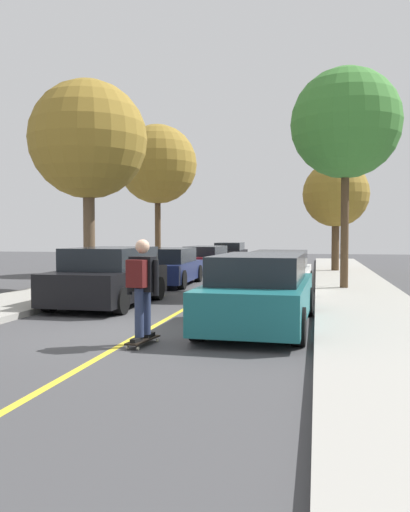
{
  "coord_description": "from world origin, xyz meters",
  "views": [
    {
      "loc": [
        3.13,
        -9.15,
        1.83
      ],
      "look_at": [
        0.09,
        5.15,
        1.21
      ],
      "focal_mm": 36.87,
      "sensor_mm": 36.0,
      "label": 1
    }
  ],
  "objects_px": {
    "parked_car_left_near": "(168,267)",
    "street_tree_right_nearest": "(346,124)",
    "parked_car_left_far": "(206,259)",
    "parked_car_right_near": "(280,273)",
    "parked_car_left_farthest": "(230,253)",
    "parked_car_left_nearest": "(109,277)",
    "skateboarder": "(142,283)",
    "street_tree_left_nearest": "(88,140)",
    "skateboard": "(143,340)",
    "street_tree_left_near": "(158,165)",
    "street_tree_right_near": "(336,194)",
    "parked_car_right_nearest": "(260,291)"
  },
  "relations": [
    {
      "from": "parked_car_right_nearest",
      "to": "street_tree_left_near",
      "type": "height_order",
      "value": "street_tree_left_near"
    },
    {
      "from": "street_tree_right_nearest",
      "to": "skateboarder",
      "type": "bearing_deg",
      "value": -112.16
    },
    {
      "from": "street_tree_right_near",
      "to": "parked_car_right_near",
      "type": "bearing_deg",
      "value": -101.79
    },
    {
      "from": "parked_car_left_nearest",
      "to": "parked_car_left_far",
      "type": "distance_m",
      "value": 12.09
    },
    {
      "from": "parked_car_left_near",
      "to": "street_tree_left_near",
      "type": "relative_size",
      "value": 0.64
    },
    {
      "from": "street_tree_left_nearest",
      "to": "street_tree_right_near",
      "type": "height_order",
      "value": "street_tree_left_nearest"
    },
    {
      "from": "skateboard",
      "to": "parked_car_left_far",
      "type": "bearing_deg",
      "value": 98.32
    },
    {
      "from": "parked_car_right_near",
      "to": "parked_car_left_nearest",
      "type": "bearing_deg",
      "value": -141.66
    },
    {
      "from": "street_tree_right_nearest",
      "to": "parked_car_right_nearest",
      "type": "bearing_deg",
      "value": -105.91
    },
    {
      "from": "street_tree_right_near",
      "to": "skateboard",
      "type": "distance_m",
      "value": 17.7
    },
    {
      "from": "parked_car_left_nearest",
      "to": "parked_car_left_farthest",
      "type": "height_order",
      "value": "parked_car_left_nearest"
    },
    {
      "from": "parked_car_left_near",
      "to": "street_tree_right_nearest",
      "type": "height_order",
      "value": "street_tree_right_nearest"
    },
    {
      "from": "street_tree_right_near",
      "to": "skateboard",
      "type": "height_order",
      "value": "street_tree_right_near"
    },
    {
      "from": "street_tree_left_near",
      "to": "parked_car_left_nearest",
      "type": "bearing_deg",
      "value": -79.58
    },
    {
      "from": "parked_car_right_near",
      "to": "skateboarder",
      "type": "distance_m",
      "value": 7.93
    },
    {
      "from": "parked_car_left_near",
      "to": "parked_car_left_farthest",
      "type": "xyz_separation_m",
      "value": [
        -0.0,
        13.7,
        -0.0
      ]
    },
    {
      "from": "street_tree_left_nearest",
      "to": "parked_car_left_farthest",
      "type": "bearing_deg",
      "value": 83.16
    },
    {
      "from": "parked_car_left_far",
      "to": "skateboarder",
      "type": "xyz_separation_m",
      "value": [
        2.41,
        -16.57,
        0.4
      ]
    },
    {
      "from": "parked_car_left_near",
      "to": "parked_car_left_farthest",
      "type": "distance_m",
      "value": 13.7
    },
    {
      "from": "parked_car_right_nearest",
      "to": "parked_car_right_near",
      "type": "distance_m",
      "value": 5.59
    },
    {
      "from": "parked_car_right_nearest",
      "to": "skateboarder",
      "type": "relative_size",
      "value": 2.87
    },
    {
      "from": "parked_car_right_nearest",
      "to": "street_tree_right_nearest",
      "type": "bearing_deg",
      "value": 74.09
    },
    {
      "from": "parked_car_left_nearest",
      "to": "skateboard",
      "type": "height_order",
      "value": "parked_car_left_nearest"
    },
    {
      "from": "parked_car_left_near",
      "to": "street_tree_right_nearest",
      "type": "bearing_deg",
      "value": -9.75
    },
    {
      "from": "parked_car_left_nearest",
      "to": "parked_car_right_nearest",
      "type": "height_order",
      "value": "parked_car_left_nearest"
    },
    {
      "from": "parked_car_left_farthest",
      "to": "skateboarder",
      "type": "bearing_deg",
      "value": -84.18
    },
    {
      "from": "street_tree_left_near",
      "to": "street_tree_right_near",
      "type": "bearing_deg",
      "value": 14.13
    },
    {
      "from": "skateboarder",
      "to": "street_tree_left_nearest",
      "type": "bearing_deg",
      "value": 119.9
    },
    {
      "from": "parked_car_left_far",
      "to": "parked_car_right_nearest",
      "type": "xyz_separation_m",
      "value": [
        4.12,
        -14.42,
        0.08
      ]
    },
    {
      "from": "parked_car_left_far",
      "to": "street_tree_left_near",
      "type": "bearing_deg",
      "value": -140.55
    },
    {
      "from": "street_tree_right_nearest",
      "to": "street_tree_left_nearest",
      "type": "bearing_deg",
      "value": -170.26
    },
    {
      "from": "street_tree_left_near",
      "to": "parked_car_right_near",
      "type": "bearing_deg",
      "value": -50.14
    },
    {
      "from": "parked_car_left_far",
      "to": "skateboard",
      "type": "relative_size",
      "value": 5.19
    },
    {
      "from": "street_tree_right_nearest",
      "to": "parked_car_left_near",
      "type": "bearing_deg",
      "value": 170.25
    },
    {
      "from": "parked_car_left_nearest",
      "to": "skateboard",
      "type": "xyz_separation_m",
      "value": [
        2.42,
        -4.45,
        -0.64
      ]
    },
    {
      "from": "parked_car_left_nearest",
      "to": "parked_car_left_near",
      "type": "xyz_separation_m",
      "value": [
        -0.0,
        5.48,
        -0.08
      ]
    },
    {
      "from": "parked_car_left_far",
      "to": "parked_car_left_farthest",
      "type": "relative_size",
      "value": 1.0
    },
    {
      "from": "parked_car_left_near",
      "to": "skateboarder",
      "type": "relative_size",
      "value": 2.62
    },
    {
      "from": "street_tree_left_nearest",
      "to": "skateboarder",
      "type": "xyz_separation_m",
      "value": [
        4.34,
        -7.55,
        -3.77
      ]
    },
    {
      "from": "skateboarder",
      "to": "parked_car_left_far",
      "type": "bearing_deg",
      "value": 98.28
    },
    {
      "from": "parked_car_left_nearest",
      "to": "parked_car_right_nearest",
      "type": "bearing_deg",
      "value": -29.57
    },
    {
      "from": "parked_car_left_near",
      "to": "parked_car_right_near",
      "type": "relative_size",
      "value": 0.99
    },
    {
      "from": "parked_car_right_near",
      "to": "skateboard",
      "type": "bearing_deg",
      "value": -102.44
    },
    {
      "from": "parked_car_left_near",
      "to": "street_tree_right_near",
      "type": "height_order",
      "value": "street_tree_right_near"
    },
    {
      "from": "parked_car_left_nearest",
      "to": "parked_car_right_nearest",
      "type": "xyz_separation_m",
      "value": [
        4.12,
        -2.34,
        -0.03
      ]
    },
    {
      "from": "street_tree_left_near",
      "to": "skateboarder",
      "type": "distance_m",
      "value": 16.09
    },
    {
      "from": "parked_car_left_far",
      "to": "parked_car_right_near",
      "type": "bearing_deg",
      "value": -65.0
    },
    {
      "from": "parked_car_right_near",
      "to": "street_tree_right_near",
      "type": "height_order",
      "value": "street_tree_right_near"
    },
    {
      "from": "parked_car_left_nearest",
      "to": "skateboarder",
      "type": "height_order",
      "value": "skateboarder"
    },
    {
      "from": "parked_car_right_nearest",
      "to": "street_tree_right_nearest",
      "type": "relative_size",
      "value": 0.69
    }
  ]
}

